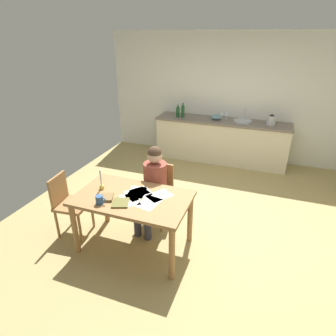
{
  "coord_description": "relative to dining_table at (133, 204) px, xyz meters",
  "views": [
    {
      "loc": [
        0.94,
        -3.58,
        2.52
      ],
      "look_at": [
        -0.29,
        -0.24,
        0.85
      ],
      "focal_mm": 30.51,
      "sensor_mm": 36.0,
      "label": 1
    }
  ],
  "objects": [
    {
      "name": "ground_plane",
      "position": [
        0.49,
        0.94,
        -0.66
      ],
      "size": [
        5.2,
        5.2,
        0.04
      ],
      "primitive_type": "cube",
      "color": "tan"
    },
    {
      "name": "stovetop_kettle",
      "position": [
        1.44,
        3.18,
        0.36
      ],
      "size": [
        0.18,
        0.18,
        0.22
      ],
      "color": "#B7BABF",
      "rests_on": "kitchen_counter"
    },
    {
      "name": "paper_notice",
      "position": [
        0.05,
        0.06,
        0.11
      ],
      "size": [
        0.34,
        0.36,
        0.0
      ],
      "primitive_type": "cube",
      "rotation": [
        0.0,
        0.0,
        -0.57
      ],
      "color": "white",
      "rests_on": "dining_table"
    },
    {
      "name": "person_seated",
      "position": [
        0.05,
        0.51,
        0.04
      ],
      "size": [
        0.36,
        0.61,
        1.19
      ],
      "color": "brown",
      "rests_on": "ground"
    },
    {
      "name": "chair_at_table",
      "position": [
        0.07,
        0.66,
        -0.15
      ],
      "size": [
        0.44,
        0.44,
        0.87
      ],
      "color": "#9E7042",
      "rests_on": "ground"
    },
    {
      "name": "sink_unit",
      "position": [
        0.9,
        3.19,
        0.28
      ],
      "size": [
        0.36,
        0.36,
        0.24
      ],
      "color": "#B2B7BC",
      "rests_on": "kitchen_counter"
    },
    {
      "name": "kitchen_counter",
      "position": [
        0.49,
        3.18,
        -0.19
      ],
      "size": [
        2.76,
        0.64,
        0.9
      ],
      "color": "beige",
      "rests_on": "ground"
    },
    {
      "name": "paper_receipt",
      "position": [
        0.25,
        -0.06,
        0.11
      ],
      "size": [
        0.26,
        0.33,
        0.0
      ],
      "primitive_type": "cube",
      "rotation": [
        0.0,
        0.0,
        -0.18
      ],
      "color": "white",
      "rests_on": "dining_table"
    },
    {
      "name": "wine_glass_by_kettle",
      "position": [
        0.45,
        3.33,
        0.37
      ],
      "size": [
        0.07,
        0.07,
        0.15
      ],
      "color": "silver",
      "rests_on": "kitchen_counter"
    },
    {
      "name": "book_magazine",
      "position": [
        -0.27,
        -0.15,
        0.12
      ],
      "size": [
        0.2,
        0.22,
        0.03
      ],
      "primitive_type": "cube",
      "rotation": [
        0.0,
        0.0,
        0.38
      ],
      "color": "brown",
      "rests_on": "dining_table"
    },
    {
      "name": "paper_letter",
      "position": [
        0.0,
        0.12,
        0.11
      ],
      "size": [
        0.26,
        0.33,
        0.0
      ],
      "primitive_type": "cube",
      "rotation": [
        0.0,
        0.0,
        0.18
      ],
      "color": "white",
      "rests_on": "dining_table"
    },
    {
      "name": "bottle_oil",
      "position": [
        -0.46,
        3.11,
        0.37
      ],
      "size": [
        0.08,
        0.08,
        0.25
      ],
      "color": "#194C23",
      "rests_on": "kitchen_counter"
    },
    {
      "name": "coffee_mug",
      "position": [
        -0.28,
        -0.27,
        0.16
      ],
      "size": [
        0.13,
        0.09,
        0.1
      ],
      "color": "#33598C",
      "rests_on": "dining_table"
    },
    {
      "name": "bottle_vinegar",
      "position": [
        -0.35,
        3.11,
        0.39
      ],
      "size": [
        0.07,
        0.07,
        0.3
      ],
      "color": "#194C23",
      "rests_on": "kitchen_counter"
    },
    {
      "name": "dining_table",
      "position": [
        0.0,
        0.0,
        0.0
      ],
      "size": [
        1.39,
        0.83,
        0.74
      ],
      "color": "#9E7042",
      "rests_on": "ground"
    },
    {
      "name": "book_cookery",
      "position": [
        -0.06,
        -0.19,
        0.12
      ],
      "size": [
        0.25,
        0.26,
        0.02
      ],
      "primitive_type": "cube",
      "rotation": [
        0.0,
        0.0,
        0.36
      ],
      "color": "brown",
      "rests_on": "dining_table"
    },
    {
      "name": "paper_bill",
      "position": [
        0.3,
        0.13,
        0.11
      ],
      "size": [
        0.34,
        0.36,
        0.0
      ],
      "primitive_type": "cube",
      "rotation": [
        0.0,
        0.0,
        -0.57
      ],
      "color": "white",
      "rests_on": "dining_table"
    },
    {
      "name": "chair_side_empty",
      "position": [
        -0.96,
        -0.03,
        -0.16
      ],
      "size": [
        0.44,
        0.44,
        0.86
      ],
      "color": "#9E7042",
      "rests_on": "ground"
    },
    {
      "name": "wine_glass_near_sink",
      "position": [
        0.54,
        3.33,
        0.37
      ],
      "size": [
        0.07,
        0.07,
        0.15
      ],
      "color": "silver",
      "rests_on": "kitchen_counter"
    },
    {
      "name": "paper_flyer",
      "position": [
        0.0,
        -0.08,
        0.11
      ],
      "size": [
        0.35,
        0.36,
        0.0
      ],
      "primitive_type": "cube",
      "rotation": [
        0.0,
        0.0,
        0.68
      ],
      "color": "white",
      "rests_on": "dining_table"
    },
    {
      "name": "paper_envelope",
      "position": [
        0.01,
        0.12,
        0.11
      ],
      "size": [
        0.35,
        0.36,
        0.0
      ],
      "primitive_type": "cube",
      "rotation": [
        0.0,
        0.0,
        -0.65
      ],
      "color": "white",
      "rests_on": "dining_table"
    },
    {
      "name": "wall_back",
      "position": [
        0.49,
        3.54,
        0.66
      ],
      "size": [
        5.2,
        0.12,
        2.6
      ],
      "primitive_type": "cube",
      "color": "silver",
      "rests_on": "ground"
    },
    {
      "name": "candlestick",
      "position": [
        -0.45,
        0.04,
        0.18
      ],
      "size": [
        0.06,
        0.06,
        0.26
      ],
      "color": "gold",
      "rests_on": "dining_table"
    },
    {
      "name": "mixing_bowl",
      "position": [
        0.35,
        3.2,
        0.31
      ],
      "size": [
        0.22,
        0.22,
        0.1
      ],
      "primitive_type": "ellipsoid",
      "color": "#668C99",
      "rests_on": "kitchen_counter"
    }
  ]
}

